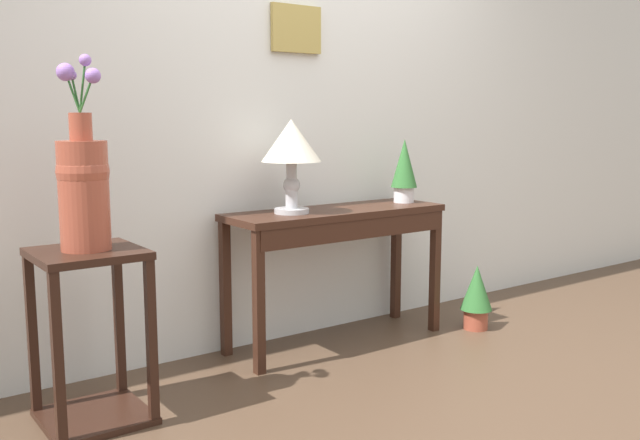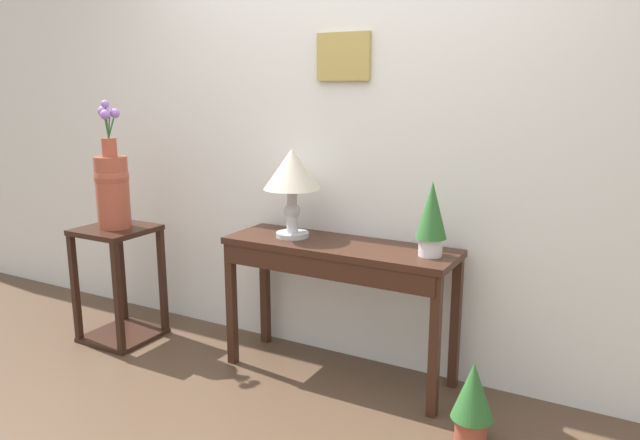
{
  "view_description": "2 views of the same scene",
  "coord_description": "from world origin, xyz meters",
  "px_view_note": "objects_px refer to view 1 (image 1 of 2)",
  "views": [
    {
      "loc": [
        -2.11,
        -1.81,
        1.2
      ],
      "look_at": [
        -0.09,
        0.98,
        0.69
      ],
      "focal_mm": 39.32,
      "sensor_mm": 36.0,
      "label": 1
    },
    {
      "loc": [
        1.41,
        -1.55,
        1.49
      ],
      "look_at": [
        -0.09,
        1.16,
        0.8
      ],
      "focal_mm": 33.69,
      "sensor_mm": 36.0,
      "label": 2
    }
  ],
  "objects_px": {
    "pedestal_stand_left": "(91,337)",
    "flower_vase_tall": "(83,182)",
    "console_table": "(339,230)",
    "potted_plant_on_console": "(404,168)",
    "table_lamp": "(291,146)",
    "potted_plant_floor": "(477,294)"
  },
  "relations": [
    {
      "from": "pedestal_stand_left",
      "to": "flower_vase_tall",
      "type": "xyz_separation_m",
      "value": [
        0.0,
        -0.0,
        0.61
      ]
    },
    {
      "from": "console_table",
      "to": "pedestal_stand_left",
      "type": "relative_size",
      "value": 1.75
    },
    {
      "from": "flower_vase_tall",
      "to": "console_table",
      "type": "bearing_deg",
      "value": 7.9
    },
    {
      "from": "console_table",
      "to": "flower_vase_tall",
      "type": "xyz_separation_m",
      "value": [
        -1.36,
        -0.19,
        0.34
      ]
    },
    {
      "from": "potted_plant_on_console",
      "to": "flower_vase_tall",
      "type": "distance_m",
      "value": 1.85
    },
    {
      "from": "table_lamp",
      "to": "potted_plant_floor",
      "type": "relative_size",
      "value": 1.25
    },
    {
      "from": "potted_plant_on_console",
      "to": "pedestal_stand_left",
      "type": "relative_size",
      "value": 0.51
    },
    {
      "from": "console_table",
      "to": "potted_plant_floor",
      "type": "relative_size",
      "value": 3.25
    },
    {
      "from": "table_lamp",
      "to": "potted_plant_on_console",
      "type": "bearing_deg",
      "value": 0.22
    },
    {
      "from": "table_lamp",
      "to": "pedestal_stand_left",
      "type": "height_order",
      "value": "table_lamp"
    },
    {
      "from": "console_table",
      "to": "pedestal_stand_left",
      "type": "bearing_deg",
      "value": -172.11
    },
    {
      "from": "flower_vase_tall",
      "to": "potted_plant_floor",
      "type": "relative_size",
      "value": 1.98
    },
    {
      "from": "table_lamp",
      "to": "flower_vase_tall",
      "type": "bearing_deg",
      "value": -168.92
    },
    {
      "from": "flower_vase_tall",
      "to": "potted_plant_floor",
      "type": "height_order",
      "value": "flower_vase_tall"
    },
    {
      "from": "console_table",
      "to": "table_lamp",
      "type": "bearing_deg",
      "value": 175.17
    },
    {
      "from": "console_table",
      "to": "potted_plant_floor",
      "type": "xyz_separation_m",
      "value": [
        0.78,
        -0.26,
        -0.41
      ]
    },
    {
      "from": "potted_plant_on_console",
      "to": "flower_vase_tall",
      "type": "xyz_separation_m",
      "value": [
        -1.84,
        -0.22,
        0.04
      ]
    },
    {
      "from": "potted_plant_on_console",
      "to": "pedestal_stand_left",
      "type": "height_order",
      "value": "potted_plant_on_console"
    },
    {
      "from": "console_table",
      "to": "flower_vase_tall",
      "type": "relative_size",
      "value": 1.65
    },
    {
      "from": "table_lamp",
      "to": "flower_vase_tall",
      "type": "xyz_separation_m",
      "value": [
        -1.08,
        -0.21,
        -0.1
      ]
    },
    {
      "from": "table_lamp",
      "to": "potted_plant_on_console",
      "type": "relative_size",
      "value": 1.31
    },
    {
      "from": "console_table",
      "to": "table_lamp",
      "type": "relative_size",
      "value": 2.6
    }
  ]
}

